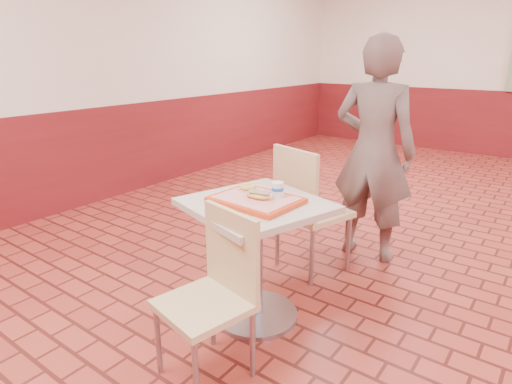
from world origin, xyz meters
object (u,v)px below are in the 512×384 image
Objects in this scene: main_table at (256,242)px; serving_tray at (256,200)px; chair_main_front at (215,287)px; customer at (374,152)px; chair_main_back at (306,204)px; long_john_donut at (259,195)px; ring_donut at (248,187)px; paper_cup at (278,189)px.

serving_tray is (-0.00, 0.00, 0.26)m from main_table.
customer is at bearing 99.00° from chair_main_front.
customer is at bearing 80.82° from main_table.
long_john_donut is (0.09, -0.70, 0.27)m from chair_main_back.
serving_tray is (-0.11, 0.48, 0.29)m from chair_main_front.
chair_main_back is 0.75m from long_john_donut.
serving_tray is 4.74× the size of ring_donut.
customer is (0.20, 1.22, 0.34)m from main_table.
chair_main_front is 1.18m from chair_main_back.
chair_main_front is at bearing -77.01° from serving_tray.
main_table is 1.28m from customer.
chair_main_front is 1.74m from customer.
ring_donut is (-0.33, -1.12, -0.05)m from customer.
chair_main_front reaches higher than long_john_donut.
main_table is 0.50m from chair_main_front.
customer is 3.63× the size of serving_tray.
ring_donut reaches higher than serving_tray.
main_table is 0.89× the size of chair_main_front.
main_table is 0.26m from serving_tray.
customer is 1.24m from long_john_donut.
customer is at bearing 80.82° from serving_tray.
chair_main_front is at bearing -87.95° from paper_cup.
long_john_donut is (0.16, -0.11, 0.00)m from ring_donut.
serving_tray reaches higher than main_table.
chair_main_back is 0.69m from paper_cup.
chair_main_back reaches higher than chair_main_front.
chair_main_front reaches higher than main_table.
chair_main_back is 9.58× the size of ring_donut.
chair_main_front is 0.66m from paper_cup.
long_john_donut is 0.11m from paper_cup.
chair_main_front is 0.58m from long_john_donut.
customer is 17.23× the size of ring_donut.
customer is 11.30× the size of long_john_donut.
paper_cup is (0.09, 0.08, 0.31)m from main_table.
customer reaches higher than chair_main_front.
main_table is 0.79× the size of chair_main_back.
chair_main_back is at bearing 59.81° from customer.
chair_main_back is (-0.06, 0.68, 0.02)m from main_table.
customer is 1.14m from paper_cup.
customer reaches higher than serving_tray.
paper_cup reaches higher than serving_tray.
long_john_donut is (-0.17, -1.23, -0.05)m from customer.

